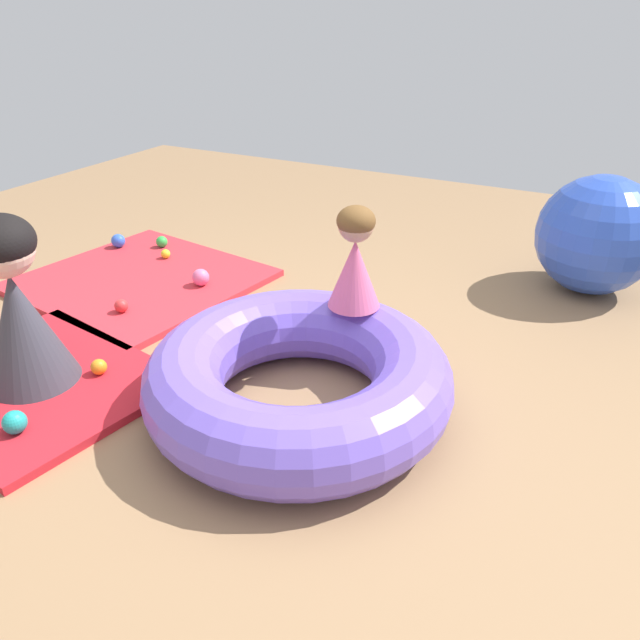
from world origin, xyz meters
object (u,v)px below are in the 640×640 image
Objects in this scene: play_ball_teal at (15,422)px; play_ball_red at (121,306)px; play_ball_pink at (201,277)px; exercise_ball_large at (597,235)px; play_ball_orange at (99,367)px; play_ball_yellow at (166,254)px; inflatable_cushion at (298,378)px; play_ball_green at (162,242)px; play_ball_blue at (118,241)px; child_in_pink at (355,259)px; adult_seated at (16,305)px.

play_ball_teal reaches higher than play_ball_red.
play_ball_pink is 2.38m from exercise_ball_large.
play_ball_yellow is (-0.67, 1.26, -0.01)m from play_ball_orange.
play_ball_orange is 2.87m from exercise_ball_large.
exercise_ball_large is at bearing 18.82° from play_ball_yellow.
inflatable_cushion reaches higher than play_ball_green.
play_ball_orange is 1.42m from play_ball_yellow.
exercise_ball_large is at bearing 16.14° from play_ball_blue.
play_ball_teal reaches higher than play_ball_orange.
play_ball_teal is (0.85, -1.88, 0.01)m from play_ball_green.
child_in_pink reaches higher than play_ball_blue.
play_ball_red is at bearing 124.57° from play_ball_orange.
inflatable_cushion is at bearing -33.74° from play_ball_green.
adult_seated is 10.41× the size of play_ball_red.
adult_seated is 0.52m from play_ball_teal.
play_ball_pink is 1.10× the size of play_ball_blue.
exercise_ball_large is (0.91, 1.48, -0.21)m from child_in_pink.
play_ball_red is (-0.36, 0.52, 0.00)m from play_ball_orange.
inflatable_cushion is 0.97m from play_ball_orange.
adult_seated is at bearing -161.16° from inflatable_cushion.
inflatable_cushion is 1.91m from play_ball_yellow.
play_ball_pink is (-0.19, 1.02, 0.02)m from play_ball_orange.
play_ball_green is 0.83× the size of play_ball_blue.
play_ball_red is (-0.38, 1.00, -0.01)m from play_ball_teal.
exercise_ball_large is (2.57, 0.88, 0.28)m from play_ball_yellow.
play_ball_green is at bearing 114.30° from play_ball_teal.
play_ball_blue is at bearing -151.99° from play_ball_green.
play_ball_pink is (0.48, -0.24, 0.02)m from play_ball_yellow.
exercise_ball_large is at bearing 48.22° from play_ball_orange.
play_ball_red is (-1.30, 0.29, -0.09)m from inflatable_cushion.
adult_seated is 1.72m from play_ball_green.
play_ball_green is (-0.16, 0.15, 0.01)m from play_ball_yellow.
adult_seated reaches higher than play_ball_red.
adult_seated is 7.53× the size of play_ball_pink.
play_ball_pink is 0.94m from play_ball_blue.
play_ball_teal reaches higher than play_ball_yellow.
play_ball_pink reaches higher than play_ball_orange.
inflatable_cushion is 1.38m from play_ball_pink.
exercise_ball_large is (2.27, 1.61, 0.28)m from play_ball_red.
play_ball_teal is 1.07m from play_ball_red.
play_ball_green reaches higher than play_ball_orange.
play_ball_teal is at bearing -142.60° from inflatable_cushion.
exercise_ball_large is (2.73, 0.73, 0.27)m from play_ball_green.
inflatable_cushion is at bearing -12.77° from play_ball_red.
play_ball_pink is 0.52m from play_ball_red.
play_ball_blue is (-0.43, 0.01, 0.02)m from play_ball_yellow.
play_ball_pink is at bearing -151.89° from exercise_ball_large.
child_in_pink is 1.49m from adult_seated.
play_ball_green is (-1.82, 0.75, -0.49)m from child_in_pink.
exercise_ball_large is at bearing 28.11° from play_ball_pink.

